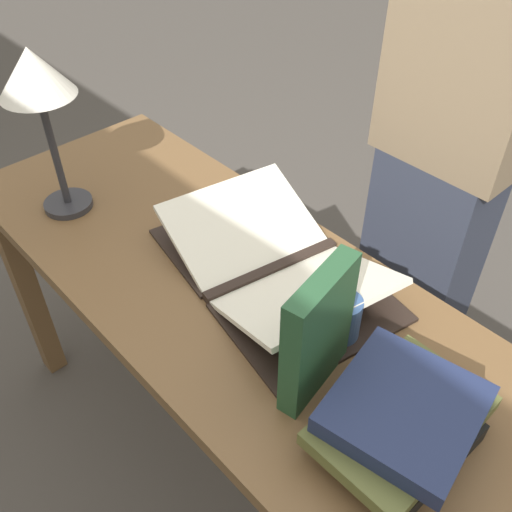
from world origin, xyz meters
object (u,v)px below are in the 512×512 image
object	(u,v)px
coffee_mug	(342,318)
person_reader	(448,148)
book_standing_upright	(318,334)
book_stack_tall	(401,420)
open_book	(273,264)
reading_lamp	(36,85)

from	to	relation	value
coffee_mug	person_reader	world-z (taller)	person_reader
coffee_mug	person_reader	bearing A→B (deg)	-73.69
book_standing_upright	book_stack_tall	bearing A→B (deg)	174.15
open_book	person_reader	distance (m)	0.60
open_book	reading_lamp	distance (m)	0.63
reading_lamp	person_reader	size ratio (longest dim) A/B	0.24
coffee_mug	person_reader	distance (m)	0.64
open_book	book_standing_upright	xyz separation A→B (m)	(-0.25, 0.14, 0.10)
book_stack_tall	coffee_mug	xyz separation A→B (m)	(0.21, -0.10, -0.01)
open_book	person_reader	bearing A→B (deg)	-82.63
person_reader	book_stack_tall	bearing A→B (deg)	-61.38
book_standing_upright	open_book	bearing A→B (deg)	-40.64
book_stack_tall	person_reader	bearing A→B (deg)	-61.38
book_stack_tall	person_reader	distance (m)	0.82
open_book	reading_lamp	world-z (taller)	reading_lamp
open_book	reading_lamp	xyz separation A→B (m)	(0.52, 0.20, 0.29)
book_standing_upright	reading_lamp	world-z (taller)	reading_lamp
reading_lamp	book_stack_tall	bearing A→B (deg)	-175.21
reading_lamp	book_standing_upright	bearing A→B (deg)	-175.35
book_stack_tall	reading_lamp	size ratio (longest dim) A/B	0.72
open_book	book_stack_tall	bearing A→B (deg)	174.12
reading_lamp	coffee_mug	world-z (taller)	reading_lamp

